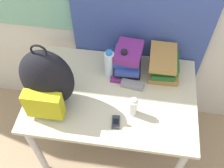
{
  "coord_description": "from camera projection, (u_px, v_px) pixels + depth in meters",
  "views": [
    {
      "loc": [
        0.15,
        -0.63,
        2.19
      ],
      "look_at": [
        0.0,
        0.38,
        0.86
      ],
      "focal_mm": 42.0,
      "sensor_mm": 36.0,
      "label": 1
    }
  ],
  "objects": [
    {
      "name": "book_stack_center",
      "position": [
        164.0,
        65.0,
        1.79
      ],
      "size": [
        0.21,
        0.27,
        0.18
      ],
      "color": "olive",
      "rests_on": "desk"
    },
    {
      "name": "cell_phone",
      "position": [
        116.0,
        122.0,
        1.61
      ],
      "size": [
        0.06,
        0.09,
        0.02
      ],
      "color": "#2D2D33",
      "rests_on": "desk"
    },
    {
      "name": "desk",
      "position": [
        112.0,
        101.0,
        1.83
      ],
      "size": [
        1.12,
        0.75,
        0.76
      ],
      "color": "#B7B299",
      "rests_on": "ground_plane"
    },
    {
      "name": "book_stack_left",
      "position": [
        127.0,
        60.0,
        1.81
      ],
      "size": [
        0.2,
        0.28,
        0.21
      ],
      "color": "#6B2370",
      "rests_on": "desk"
    },
    {
      "name": "sports_bottle",
      "position": [
        124.0,
        64.0,
        1.77
      ],
      "size": [
        0.07,
        0.07,
        0.23
      ],
      "color": "white",
      "rests_on": "desk"
    },
    {
      "name": "sunglasses_case",
      "position": [
        132.0,
        85.0,
        1.78
      ],
      "size": [
        0.16,
        0.07,
        0.04
      ],
      "color": "gray",
      "rests_on": "desk"
    },
    {
      "name": "sunscreen_bottle",
      "position": [
        133.0,
        107.0,
        1.61
      ],
      "size": [
        0.05,
        0.05,
        0.15
      ],
      "color": "white",
      "rests_on": "desk"
    },
    {
      "name": "backpack",
      "position": [
        47.0,
        81.0,
        1.55
      ],
      "size": [
        0.32,
        0.27,
        0.5
      ],
      "color": "black",
      "rests_on": "desk"
    },
    {
      "name": "water_bottle",
      "position": [
        109.0,
        64.0,
        1.76
      ],
      "size": [
        0.07,
        0.07,
        0.24
      ],
      "color": "silver",
      "rests_on": "desk"
    }
  ]
}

